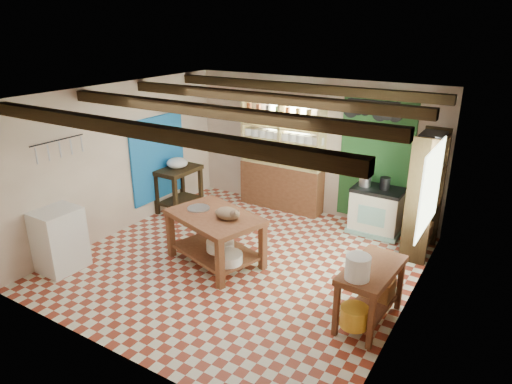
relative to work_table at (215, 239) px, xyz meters
The scene contains 30 objects.
floor 0.57m from the work_table, 29.66° to the left, with size 5.00×5.00×0.02m, color maroon.
ceiling 2.23m from the work_table, 29.66° to the left, with size 5.00×5.00×0.02m, color #4F5055.
wall_back 2.86m from the work_table, 82.75° to the left, with size 5.00×0.04×2.60m, color beige.
wall_front 2.50m from the work_table, 81.54° to the right, with size 5.00×0.04×2.60m, color beige.
wall_left 2.34m from the work_table, behind, with size 0.04×5.00×2.60m, color beige.
wall_right 2.99m from the work_table, ahead, with size 0.04×5.00×2.60m, color beige.
ceiling_beams 2.11m from the work_table, 29.66° to the left, with size 5.00×3.80×0.15m, color black.
blue_wall_patch 2.49m from the work_table, 152.76° to the left, with size 0.04×1.40×1.60m, color #1868B7.
green_wall_patch 3.22m from the work_table, 59.14° to the left, with size 1.30×0.04×2.30m, color #225524.
window_back 2.98m from the work_table, 93.36° to the left, with size 0.90×0.02×0.80m, color silver.
window_right 3.22m from the work_table, 22.95° to the left, with size 0.02×1.30×1.20m, color silver.
utensil_rail 2.70m from the work_table, 154.40° to the right, with size 0.06×0.90×0.28m, color black.
pot_rack 3.28m from the work_table, 54.65° to the left, with size 0.86×0.12×0.36m, color black.
shelving_unit 2.61m from the work_table, 94.73° to the left, with size 1.70×0.34×2.20m, color #D6BE7B.
tall_rack 3.35m from the work_table, 37.26° to the left, with size 0.40×0.86×2.00m, color black.
work_table is the anchor object (origin of this frame).
stove 2.95m from the work_table, 52.67° to the left, with size 0.86×0.58×0.84m, color silver.
prep_table 2.28m from the work_table, 144.65° to the left, with size 0.60×0.87×0.88m, color black.
white_cabinet 2.33m from the work_table, 143.70° to the right, with size 0.53×0.64×0.96m, color white.
right_counter 2.53m from the work_table, ahead, with size 0.54×1.08×0.77m, color brown.
cat 0.55m from the work_table, ahead, with size 0.39×0.29×0.17m, color #8D6F52.
steel_tray 0.54m from the work_table, behind, with size 0.35×0.35×0.02m, color #B7B7BF.
basin_large 0.13m from the work_table, 28.30° to the left, with size 0.43×0.43×0.15m, color white.
basin_small 0.48m from the work_table, 29.23° to the right, with size 0.41×0.41×0.14m, color white.
kettle_left 2.86m from the work_table, 56.74° to the left, with size 0.20×0.20×0.24m, color #B7B7BF.
kettle_right 3.06m from the work_table, 51.15° to the left, with size 0.17×0.17×0.22m, color black.
enamel_bowl 2.35m from the work_table, 144.65° to the left, with size 0.41×0.41×0.20m, color white.
white_bucket 2.57m from the work_table, 13.04° to the right, with size 0.29×0.29×0.29m, color white.
wicker_basket 2.55m from the work_table, ahead, with size 0.37×0.29×0.26m, color #AC7745.
yellow_tub 2.58m from the work_table, 15.05° to the right, with size 0.33×0.33×0.24m, color gold.
Camera 1 is at (3.50, -5.27, 3.56)m, focal length 32.00 mm.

